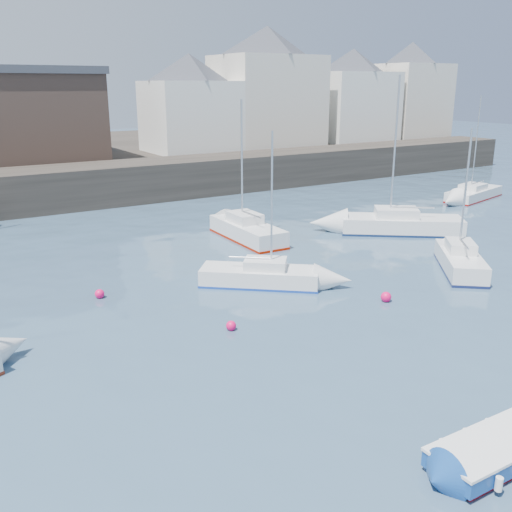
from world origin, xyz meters
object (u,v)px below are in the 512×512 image
sailboat_d (401,224)px  buoy_mid (386,301)px  blue_dinghy (493,451)px  sailboat_g (474,193)px  sailboat_f (247,230)px  buoy_far (100,298)px  sailboat_b (260,276)px  sailboat_c (460,260)px  buoy_near (231,330)px

sailboat_d → buoy_mid: 12.40m
blue_dinghy → sailboat_g: 36.04m
sailboat_f → buoy_far: size_ratio=19.73×
buoy_mid → buoy_far: 12.50m
buoy_far → sailboat_b: bearing=-18.4°
blue_dinghy → buoy_mid: 11.03m
sailboat_c → buoy_near: size_ratio=18.00×
blue_dinghy → sailboat_g: sailboat_g is taller
buoy_near → sailboat_d: bearing=24.0°
sailboat_b → sailboat_f: 8.22m
sailboat_f → sailboat_g: bearing=2.7°
blue_dinghy → sailboat_f: sailboat_f is taller
sailboat_c → buoy_near: (-13.35, -0.24, -0.53)m
blue_dinghy → buoy_far: blue_dinghy is taller
blue_dinghy → sailboat_f: (5.85, 21.48, 0.21)m
blue_dinghy → sailboat_g: bearing=38.7°
sailboat_d → buoy_near: sailboat_d is taller
blue_dinghy → sailboat_c: size_ratio=0.50×
buoy_near → buoy_mid: buoy_mid is taller
blue_dinghy → buoy_near: 10.52m
blue_dinghy → buoy_near: (-1.52, 10.40, -0.37)m
sailboat_b → sailboat_g: size_ratio=0.87×
sailboat_f → sailboat_g: size_ratio=1.01×
sailboat_g → buoy_far: size_ratio=19.63×
buoy_mid → sailboat_b: bearing=126.7°
blue_dinghy → buoy_far: size_ratio=8.39×
sailboat_b → buoy_mid: size_ratio=15.55×
sailboat_c → sailboat_d: 7.70m
sailboat_d → sailboat_f: sailboat_d is taller
buoy_far → sailboat_f: bearing=25.5°
sailboat_f → buoy_near: (-7.37, -11.08, -0.58)m
sailboat_d → sailboat_g: (13.22, 4.83, -0.12)m
sailboat_d → sailboat_g: 14.07m
sailboat_d → buoy_far: sailboat_d is taller
blue_dinghy → sailboat_b: size_ratio=0.49×
sailboat_b → buoy_mid: sailboat_b is taller
sailboat_f → sailboat_b: bearing=-116.7°
sailboat_g → buoy_far: 33.42m
blue_dinghy → sailboat_c: 15.92m
sailboat_d → buoy_near: bearing=-156.0°
buoy_mid → buoy_far: size_ratio=1.10×
sailboat_f → buoy_mid: bearing=-91.0°
sailboat_b → buoy_mid: (3.48, -4.67, -0.46)m
sailboat_f → buoy_far: bearing=-154.5°
sailboat_b → sailboat_g: 27.28m
blue_dinghy → sailboat_g: size_ratio=0.43×
buoy_near → buoy_mid: 7.22m
blue_dinghy → buoy_near: size_ratio=8.97×
sailboat_d → buoy_mid: sailboat_d is taller
sailboat_g → buoy_far: bearing=-169.5°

